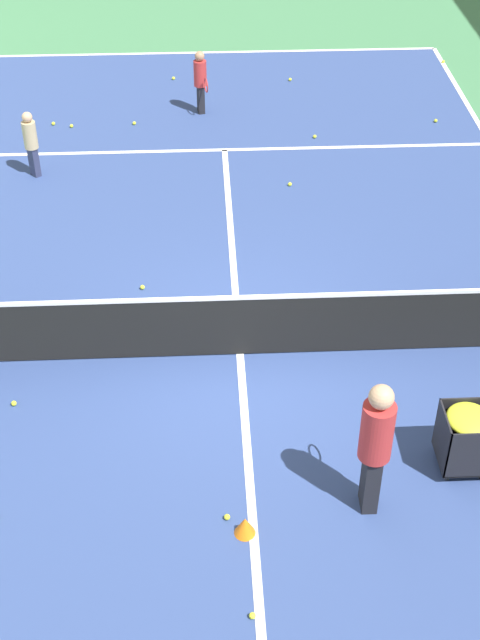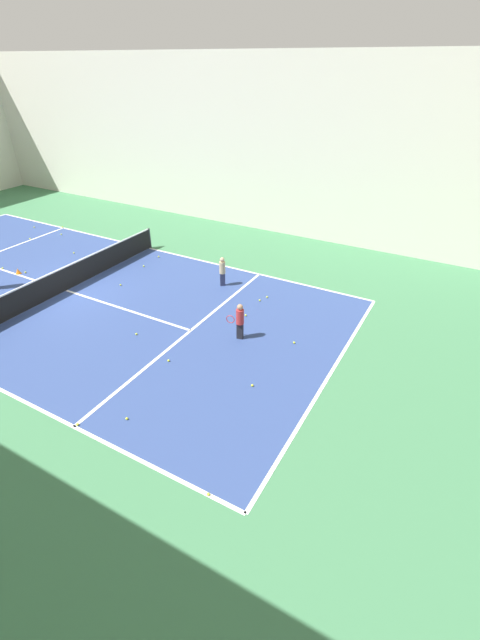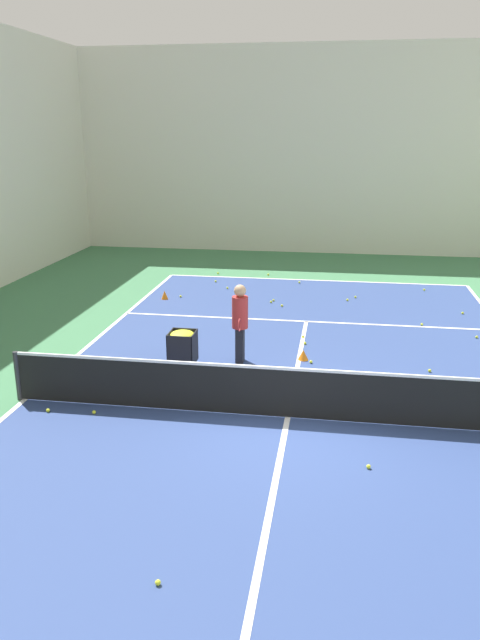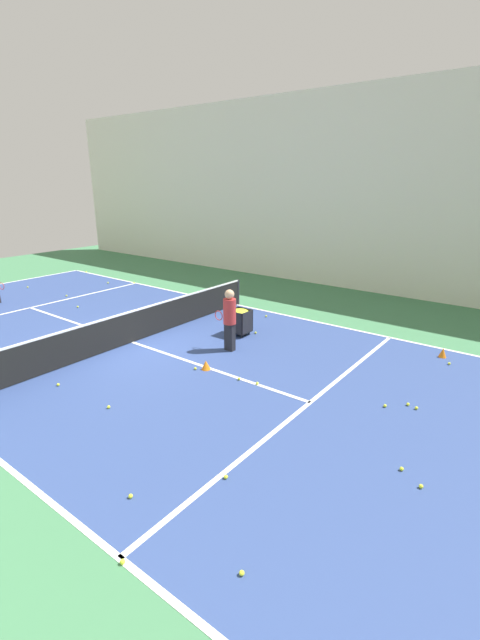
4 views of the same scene
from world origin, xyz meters
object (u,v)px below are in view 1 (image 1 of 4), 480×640
(child_midcourt, at_px, (31,140))
(ball_cart, at_px, (467,430))
(player_near_baseline, at_px, (200,78))
(coach_at_net, at_px, (376,440))
(tennis_net, at_px, (240,325))
(training_cone_0, at_px, (245,526))

(child_midcourt, relative_size, ball_cart, 1.46)
(player_near_baseline, distance_m, coach_at_net, 10.45)
(tennis_net, relative_size, training_cone_0, 43.84)
(coach_at_net, xyz_separation_m, ball_cart, (-1.18, -0.53, -0.43))
(player_near_baseline, bearing_deg, tennis_net, -8.51)
(player_near_baseline, relative_size, child_midcourt, 1.05)
(player_near_baseline, height_order, training_cone_0, player_near_baseline)
(ball_cart, bearing_deg, player_near_baseline, -73.54)
(tennis_net, distance_m, training_cone_0, 3.04)
(tennis_net, distance_m, player_near_baseline, 7.64)
(coach_at_net, height_order, ball_cart, coach_at_net)
(tennis_net, xyz_separation_m, coach_at_net, (-1.30, 2.68, 0.51))
(coach_at_net, height_order, training_cone_0, coach_at_net)
(coach_at_net, bearing_deg, player_near_baseline, 10.03)
(ball_cart, bearing_deg, child_midcourt, -51.11)
(child_midcourt, height_order, training_cone_0, child_midcourt)
(player_near_baseline, height_order, ball_cart, player_near_baseline)
(player_near_baseline, xyz_separation_m, child_midcourt, (3.00, 2.47, -0.03))
(player_near_baseline, xyz_separation_m, ball_cart, (-2.89, 9.77, -0.14))
(tennis_net, height_order, child_midcourt, child_midcourt)
(coach_at_net, bearing_deg, child_midcourt, 31.64)
(player_near_baseline, xyz_separation_m, training_cone_0, (-0.32, 10.64, -0.61))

